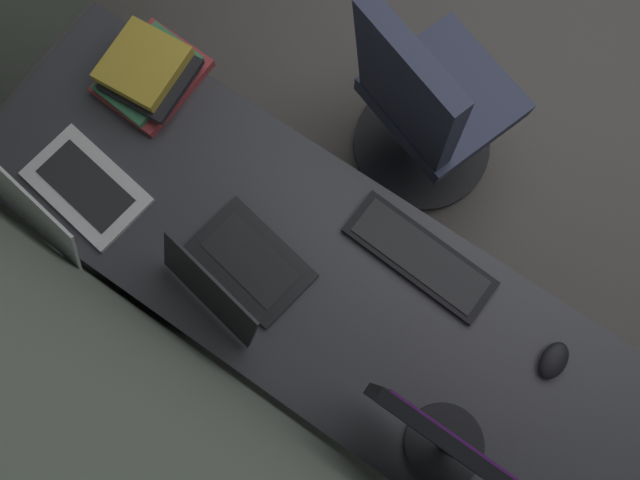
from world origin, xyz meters
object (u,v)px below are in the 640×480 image
mouse_main (554,360)px  office_chair (426,110)px  laptop_left (66,197)px  monitor_primary (468,457)px  drawer_pedestal (215,235)px  keyboard_main (420,256)px  book_stack_near (149,72)px  laptop_leftmost (235,273)px

mouse_main → office_chair: (0.67, -0.55, -0.29)m
laptop_left → monitor_primary: bearing=-178.2°
drawer_pedestal → keyboard_main: keyboard_main is taller
monitor_primary → office_chair: monitor_primary is taller
office_chair → book_stack_near: bearing=37.0°
mouse_main → book_stack_near: 1.34m
keyboard_main → book_stack_near: 0.91m
drawer_pedestal → mouse_main: 1.12m
mouse_main → laptop_leftmost: bearing=19.1°
monitor_primary → keyboard_main: monitor_primary is taller
drawer_pedestal → monitor_primary: monitor_primary is taller
drawer_pedestal → book_stack_near: book_stack_near is taller
laptop_leftmost → laptop_left: (0.49, 0.09, -0.00)m
book_stack_near → laptop_leftmost: bearing=148.8°
laptop_leftmost → keyboard_main: 0.49m
monitor_primary → laptop_leftmost: monitor_primary is taller
monitor_primary → keyboard_main: size_ratio=1.14×
drawer_pedestal → office_chair: bearing=-115.9°
drawer_pedestal → monitor_primary: 1.10m
monitor_primary → mouse_main: 0.41m
monitor_primary → book_stack_near: monitor_primary is taller
drawer_pedestal → laptop_leftmost: (-0.23, 0.09, 0.43)m
office_chair → mouse_main: bearing=140.3°
laptop_left → office_chair: 1.16m
laptop_leftmost → book_stack_near: 0.63m
keyboard_main → laptop_leftmost: bearing=40.1°
keyboard_main → mouse_main: size_ratio=4.11×
monitor_primary → laptop_leftmost: 0.70m
keyboard_main → laptop_left: bearing=24.9°
laptop_leftmost → keyboard_main: (-0.37, -0.32, -0.04)m
drawer_pedestal → mouse_main: (-1.03, -0.19, 0.40)m
mouse_main → monitor_primary: bearing=69.4°
laptop_left → mouse_main: (-1.29, -0.36, -0.03)m
monitor_primary → laptop_leftmost: size_ratio=1.37×
keyboard_main → office_chair: (0.24, -0.51, -0.28)m
mouse_main → book_stack_near: bearing=-2.0°
book_stack_near → mouse_main: bearing=178.0°
laptop_left → book_stack_near: size_ratio=1.25×
drawer_pedestal → laptop_leftmost: laptop_leftmost is taller
laptop_leftmost → drawer_pedestal: bearing=-20.9°
laptop_left → book_stack_near: bearing=-84.0°
laptop_leftmost → office_chair: (-0.13, -0.83, -0.32)m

